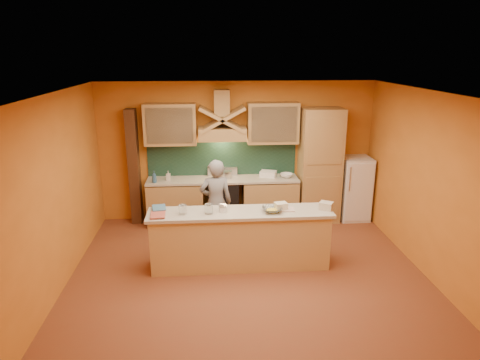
{
  "coord_description": "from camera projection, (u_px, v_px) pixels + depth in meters",
  "views": [
    {
      "loc": [
        -0.58,
        -5.95,
        3.35
      ],
      "look_at": [
        -0.06,
        0.9,
        1.28
      ],
      "focal_mm": 32.0,
      "sensor_mm": 36.0,
      "label": 1
    }
  ],
  "objects": [
    {
      "name": "wall_right",
      "position": [
        429.0,
        185.0,
        6.49
      ],
      "size": [
        0.02,
        5.0,
        2.8
      ],
      "primitive_type": "cube",
      "color": "orange",
      "rests_on": "floor"
    },
    {
      "name": "upper_cabinet_right",
      "position": [
        273.0,
        123.0,
        8.38
      ],
      "size": [
        1.0,
        0.35,
        0.8
      ],
      "primitive_type": "cube",
      "color": "tan",
      "rests_on": "wall_back"
    },
    {
      "name": "kitchen_scale",
      "position": [
        223.0,
        209.0,
        6.67
      ],
      "size": [
        0.12,
        0.12,
        0.09
      ],
      "primitive_type": "cube",
      "rotation": [
        0.0,
        0.0,
        0.16
      ],
      "color": "white",
      "rests_on": "island_top"
    },
    {
      "name": "pantry_column",
      "position": [
        320.0,
        165.0,
        8.58
      ],
      "size": [
        0.8,
        0.6,
        2.3
      ],
      "primitive_type": "cube",
      "color": "tan",
      "rests_on": "floor"
    },
    {
      "name": "pot_small",
      "position": [
        227.0,
        176.0,
        8.52
      ],
      "size": [
        0.21,
        0.21,
        0.14
      ],
      "primitive_type": "cylinder",
      "rotation": [
        0.0,
        0.0,
        -0.14
      ],
      "color": "silver",
      "rests_on": "stove"
    },
    {
      "name": "cloth",
      "position": [
        286.0,
        209.0,
        6.76
      ],
      "size": [
        0.29,
        0.23,
        0.02
      ],
      "primitive_type": "cube",
      "rotation": [
        0.0,
        0.0,
        -0.11
      ],
      "color": "beige",
      "rests_on": "island_top"
    },
    {
      "name": "island_body",
      "position": [
        240.0,
        241.0,
        6.84
      ],
      "size": [
        2.8,
        0.55,
        0.88
      ],
      "primitive_type": "cube",
      "color": "tan",
      "rests_on": "floor"
    },
    {
      "name": "soap_bottle_a",
      "position": [
        168.0,
        176.0,
        8.38
      ],
      "size": [
        0.08,
        0.08,
        0.18
      ],
      "primitive_type": "imported",
      "rotation": [
        0.0,
        0.0,
        0.0
      ],
      "color": "beige",
      "rests_on": "counter_top"
    },
    {
      "name": "upper_cabinet_left",
      "position": [
        170.0,
        124.0,
        8.24
      ],
      "size": [
        1.0,
        0.35,
        0.8
      ],
      "primitive_type": "cube",
      "color": "tan",
      "rests_on": "wall_back"
    },
    {
      "name": "hood_chimney",
      "position": [
        222.0,
        103.0,
        8.22
      ],
      "size": [
        0.3,
        0.3,
        0.5
      ],
      "primitive_type": "cube",
      "color": "tan",
      "rests_on": "wall_back"
    },
    {
      "name": "wall_left",
      "position": [
        57.0,
        194.0,
        6.08
      ],
      "size": [
        0.02,
        5.0,
        2.8
      ],
      "primitive_type": "cube",
      "color": "orange",
      "rests_on": "floor"
    },
    {
      "name": "counter_top",
      "position": [
        223.0,
        180.0,
        8.51
      ],
      "size": [
        3.0,
        0.62,
        0.04
      ],
      "primitive_type": "cube",
      "color": "#B3A997",
      "rests_on": "base_cabinet_left"
    },
    {
      "name": "wall_front",
      "position": [
        275.0,
        274.0,
        3.9
      ],
      "size": [
        5.5,
        0.02,
        2.8
      ],
      "primitive_type": "cube",
      "color": "orange",
      "rests_on": "floor"
    },
    {
      "name": "stove",
      "position": [
        223.0,
        201.0,
        8.64
      ],
      "size": [
        0.6,
        0.58,
        0.9
      ],
      "primitive_type": "cube",
      "color": "black",
      "rests_on": "floor"
    },
    {
      "name": "base_cabinet_right",
      "position": [
        270.0,
        201.0,
        8.71
      ],
      "size": [
        1.1,
        0.6,
        0.86
      ],
      "primitive_type": "cube",
      "color": "tan",
      "rests_on": "floor"
    },
    {
      "name": "bowl_back",
      "position": [
        286.0,
        175.0,
        8.58
      ],
      "size": [
        0.31,
        0.31,
        0.08
      ],
      "primitive_type": "imported",
      "rotation": [
        0.0,
        0.0,
        0.26
      ],
      "color": "silver",
      "rests_on": "counter_top"
    },
    {
      "name": "grocery_bag_a",
      "position": [
        281.0,
        206.0,
        6.73
      ],
      "size": [
        0.21,
        0.19,
        0.12
      ],
      "primitive_type": "cube",
      "rotation": [
        0.0,
        0.0,
        0.21
      ],
      "color": "beige",
      "rests_on": "island_top"
    },
    {
      "name": "floor",
      "position": [
        248.0,
        274.0,
        6.69
      ],
      "size": [
        5.5,
        5.0,
        0.01
      ],
      "primitive_type": "cube",
      "color": "brown",
      "rests_on": "ground"
    },
    {
      "name": "grocery_bag_b",
      "position": [
        326.0,
        206.0,
        6.76
      ],
      "size": [
        0.25,
        0.24,
        0.12
      ],
      "primitive_type": "cube",
      "rotation": [
        0.0,
        0.0,
        -0.54
      ],
      "color": "beige",
      "rests_on": "island_top"
    },
    {
      "name": "trim_column_left",
      "position": [
        134.0,
        167.0,
        8.45
      ],
      "size": [
        0.2,
        0.3,
        2.3
      ],
      "primitive_type": "cube",
      "color": "#472816",
      "rests_on": "floor"
    },
    {
      "name": "jar_small",
      "position": [
        209.0,
        209.0,
        6.58
      ],
      "size": [
        0.14,
        0.14,
        0.16
      ],
      "primitive_type": "cylinder",
      "rotation": [
        0.0,
        0.0,
        -0.14
      ],
      "color": "white",
      "rests_on": "island_top"
    },
    {
      "name": "range_hood",
      "position": [
        222.0,
        133.0,
        8.29
      ],
      "size": [
        0.92,
        0.5,
        0.24
      ],
      "primitive_type": "cube",
      "color": "tan",
      "rests_on": "wall_back"
    },
    {
      "name": "fridge",
      "position": [
        354.0,
        188.0,
        8.78
      ],
      "size": [
        0.58,
        0.6,
        1.3
      ],
      "primitive_type": "cube",
      "color": "white",
      "rests_on": "floor"
    },
    {
      "name": "dish_rack",
      "position": [
        268.0,
        174.0,
        8.63
      ],
      "size": [
        0.37,
        0.33,
        0.11
      ],
      "primitive_type": "cube",
      "rotation": [
        0.0,
        0.0,
        -0.35
      ],
      "color": "white",
      "rests_on": "counter_top"
    },
    {
      "name": "island_top",
      "position": [
        240.0,
        213.0,
        6.7
      ],
      "size": [
        2.9,
        0.62,
        0.05
      ],
      "primitive_type": "cube",
      "color": "#B3A997",
      "rests_on": "island_body"
    },
    {
      "name": "pot_large",
      "position": [
        218.0,
        177.0,
        8.4
      ],
      "size": [
        0.31,
        0.31,
        0.17
      ],
      "primitive_type": "cylinder",
      "rotation": [
        0.0,
        0.0,
        0.22
      ],
      "color": "silver",
      "rests_on": "stove"
    },
    {
      "name": "book_lower",
      "position": [
        150.0,
        215.0,
        6.49
      ],
      "size": [
        0.25,
        0.32,
        0.03
      ],
      "primitive_type": "imported",
      "rotation": [
        0.0,
        0.0,
        0.07
      ],
      "color": "#B14E3F",
      "rests_on": "island_top"
    },
    {
      "name": "mixing_bowl",
      "position": [
        272.0,
        210.0,
        6.66
      ],
      "size": [
        0.32,
        0.32,
        0.08
      ],
      "primitive_type": "imported",
      "rotation": [
        0.0,
        0.0,
        0.04
      ],
      "color": "silver",
      "rests_on": "island_top"
    },
    {
      "name": "jar_large",
      "position": [
        183.0,
        210.0,
        6.56
      ],
      "size": [
        0.14,
        0.14,
        0.15
      ],
      "primitive_type": "cylinder",
      "rotation": [
        0.0,
        0.0,
        -0.16
      ],
      "color": "white",
      "rests_on": "island_top"
    },
    {
      "name": "backsplash",
      "position": [
        222.0,
        159.0,
        8.68
      ],
      "size": [
        3.0,
        0.03,
        0.7
      ],
      "primitive_type": "cube",
      "color": "#173328",
      "rests_on": "wall_back"
    },
    {
      "name": "soap_bottle_b",
      "position": [
        154.0,
        177.0,
        8.21
      ],
      "size": [
        0.09,
        0.09,
        0.23
      ],
      "primitive_type": "imported",
      "rotation": [
        0.0,
        0.0,
        0.05
      ],
      "color": "#2E5780",
      "rests_on": "counter_top"
    },
    {
      "name": "person",
      "position": [
        216.0,
        203.0,
        7.54
      ],
      "size": [
        0.6,
        0.42,
        1.57
      ],
      "primitive_type": "imported",
      "rotation": [
        0.0,
        0.0,
        3.22
      ],
      "color": "gray",
      "rests_on": "floor"
    },
    {
      "name": "ceiling",
      "position": [
        249.0,
        93.0,
        5.88
      ],
      "size": [
        5.5,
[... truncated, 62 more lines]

